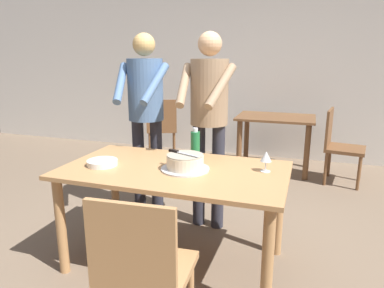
# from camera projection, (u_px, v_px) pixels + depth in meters

# --- Properties ---
(ground_plane) EXTENTS (14.00, 14.00, 0.00)m
(ground_plane) POSITION_uv_depth(u_px,v_px,m) (175.00, 262.00, 2.69)
(ground_plane) COLOR #7A6651
(back_wall) EXTENTS (10.00, 0.12, 2.70)m
(back_wall) POSITION_uv_depth(u_px,v_px,m) (251.00, 67.00, 5.30)
(back_wall) COLOR silver
(back_wall) RESTS_ON ground_plane
(main_dining_table) EXTENTS (1.59, 0.89, 0.75)m
(main_dining_table) POSITION_uv_depth(u_px,v_px,m) (174.00, 183.00, 2.53)
(main_dining_table) COLOR tan
(main_dining_table) RESTS_ON ground_plane
(cake_on_platter) EXTENTS (0.34, 0.34, 0.11)m
(cake_on_platter) POSITION_uv_depth(u_px,v_px,m) (185.00, 163.00, 2.46)
(cake_on_platter) COLOR silver
(cake_on_platter) RESTS_ON main_dining_table
(cake_knife) EXTENTS (0.26, 0.12, 0.02)m
(cake_knife) POSITION_uv_depth(u_px,v_px,m) (178.00, 152.00, 2.49)
(cake_knife) COLOR silver
(cake_knife) RESTS_ON cake_on_platter
(plate_stack) EXTENTS (0.22, 0.22, 0.04)m
(plate_stack) POSITION_uv_depth(u_px,v_px,m) (102.00, 163.00, 2.57)
(plate_stack) COLOR white
(plate_stack) RESTS_ON main_dining_table
(wine_glass_near) EXTENTS (0.08, 0.08, 0.14)m
(wine_glass_near) POSITION_uv_depth(u_px,v_px,m) (266.00, 157.00, 2.41)
(wine_glass_near) COLOR silver
(wine_glass_near) RESTS_ON main_dining_table
(water_bottle) EXTENTS (0.07, 0.07, 0.25)m
(water_bottle) POSITION_uv_depth(u_px,v_px,m) (195.00, 145.00, 2.68)
(water_bottle) COLOR #1E6B38
(water_bottle) RESTS_ON main_dining_table
(person_cutting_cake) EXTENTS (0.47, 0.56, 1.72)m
(person_cutting_cake) POSITION_uv_depth(u_px,v_px,m) (209.00, 110.00, 3.00)
(person_cutting_cake) COLOR #2D2D38
(person_cutting_cake) RESTS_ON ground_plane
(person_standing_beside) EXTENTS (0.47, 0.56, 1.72)m
(person_standing_beside) POSITION_uv_depth(u_px,v_px,m) (146.00, 106.00, 3.22)
(person_standing_beside) COLOR #2D2D38
(person_standing_beside) RESTS_ON ground_plane
(chair_near_side) EXTENTS (0.47, 0.47, 0.90)m
(chair_near_side) POSITION_uv_depth(u_px,v_px,m) (143.00, 268.00, 1.77)
(chair_near_side) COLOR tan
(chair_near_side) RESTS_ON ground_plane
(background_table) EXTENTS (1.00, 0.70, 0.74)m
(background_table) POSITION_uv_depth(u_px,v_px,m) (275.00, 128.00, 4.70)
(background_table) COLOR brown
(background_table) RESTS_ON ground_plane
(background_chair_0) EXTENTS (0.58, 0.58, 0.90)m
(background_chair_0) POSITION_uv_depth(u_px,v_px,m) (162.00, 126.00, 5.30)
(background_chair_0) COLOR brown
(background_chair_0) RESTS_ON ground_plane
(background_chair_1) EXTENTS (0.50, 0.50, 0.90)m
(background_chair_1) POSITION_uv_depth(u_px,v_px,m) (339.00, 143.00, 4.26)
(background_chair_1) COLOR brown
(background_chair_1) RESTS_ON ground_plane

